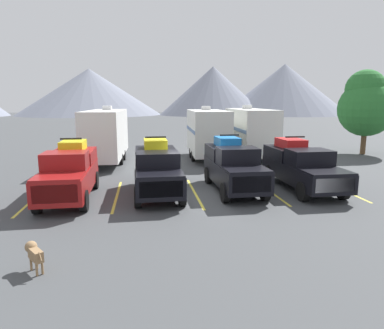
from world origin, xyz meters
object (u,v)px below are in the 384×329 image
at_px(pickup_truck_b, 157,169).
at_px(pickup_truck_c, 233,166).
at_px(pickup_truck_d, 301,165).
at_px(camper_trailer_a, 106,133).
at_px(pickup_truck_a, 70,172).
at_px(camper_trailer_c, 250,131).
at_px(dog, 34,252).
at_px(camper_trailer_b, 208,132).

relative_size(pickup_truck_b, pickup_truck_c, 1.00).
relative_size(pickup_truck_d, camper_trailer_a, 0.65).
bearing_deg(pickup_truck_a, pickup_truck_b, 3.13).
bearing_deg(pickup_truck_d, camper_trailer_c, 88.59).
bearing_deg(pickup_truck_c, dog, -133.86).
relative_size(pickup_truck_a, camper_trailer_b, 0.73).
height_order(pickup_truck_c, dog, pickup_truck_c).
height_order(pickup_truck_b, camper_trailer_b, camper_trailer_b).
bearing_deg(pickup_truck_d, pickup_truck_c, 179.13).
xyz_separation_m(camper_trailer_b, camper_trailer_c, (3.32, 0.17, 0.04)).
distance_m(pickup_truck_c, dog, 10.36).
height_order(camper_trailer_c, dog, camper_trailer_c).
bearing_deg(pickup_truck_a, pickup_truck_c, 3.34).
bearing_deg(camper_trailer_c, dog, -122.84).
bearing_deg(pickup_truck_c, camper_trailer_c, 68.45).
bearing_deg(dog, pickup_truck_a, 93.81).
bearing_deg(pickup_truck_b, camper_trailer_c, 52.34).
xyz_separation_m(pickup_truck_b, camper_trailer_c, (7.42, 9.61, 0.91)).
height_order(pickup_truck_c, camper_trailer_a, camper_trailer_a).
bearing_deg(camper_trailer_a, camper_trailer_c, 3.28).
height_order(pickup_truck_a, pickup_truck_c, pickup_truck_c).
xyz_separation_m(pickup_truck_a, camper_trailer_a, (0.69, 9.21, 0.88)).
bearing_deg(camper_trailer_a, pickup_truck_b, -70.29).
bearing_deg(pickup_truck_d, camper_trailer_a, 139.72).
distance_m(pickup_truck_a, camper_trailer_c, 15.02).
height_order(pickup_truck_d, camper_trailer_c, camper_trailer_c).
xyz_separation_m(pickup_truck_d, dog, (-10.63, -7.40, -0.65)).
height_order(pickup_truck_a, camper_trailer_b, camper_trailer_b).
height_order(pickup_truck_a, camper_trailer_c, camper_trailer_c).
bearing_deg(dog, camper_trailer_c, 57.16).
bearing_deg(pickup_truck_d, pickup_truck_a, -177.97).
distance_m(pickup_truck_a, pickup_truck_c, 7.64).
relative_size(camper_trailer_c, dog, 11.46).
bearing_deg(dog, pickup_truck_b, 64.47).
bearing_deg(camper_trailer_a, pickup_truck_c, -51.65).
xyz_separation_m(pickup_truck_c, dog, (-7.16, -7.45, -0.71)).
relative_size(camper_trailer_b, dog, 10.11).
bearing_deg(camper_trailer_b, camper_trailer_a, -176.57).
height_order(pickup_truck_c, camper_trailer_c, camper_trailer_c).
relative_size(pickup_truck_d, camper_trailer_b, 0.77).
height_order(camper_trailer_b, dog, camper_trailer_b).
xyz_separation_m(pickup_truck_a, camper_trailer_c, (11.33, 9.82, 0.90)).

